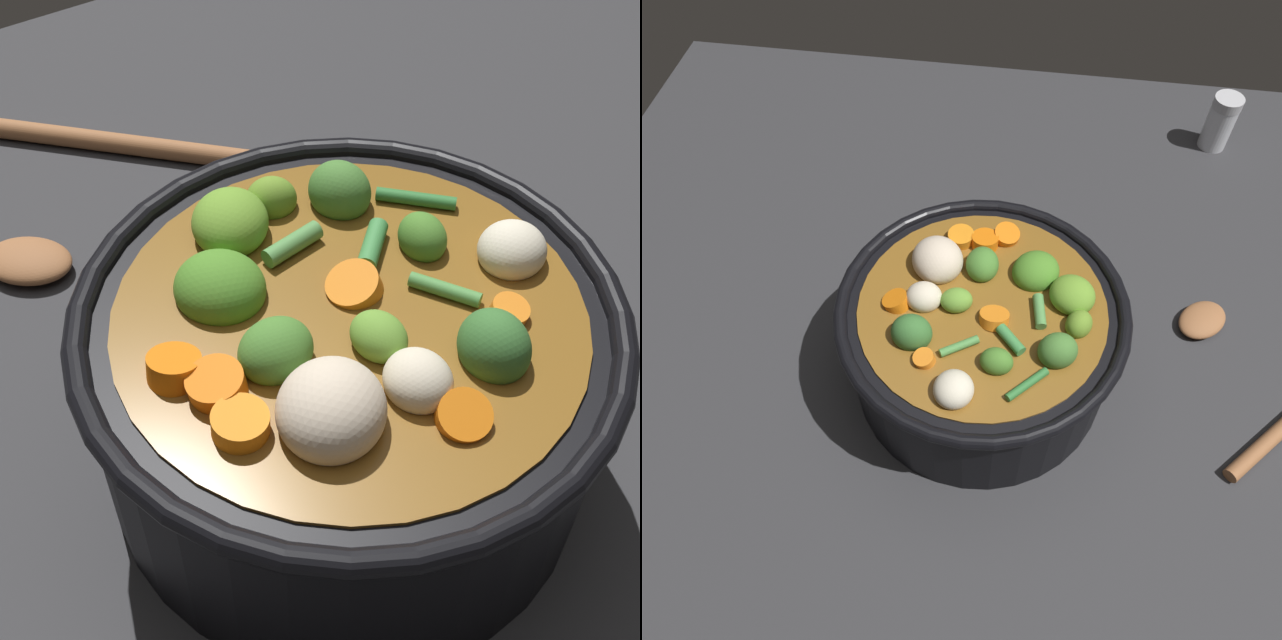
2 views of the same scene
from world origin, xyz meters
TOP-DOWN VIEW (x-y plane):
  - ground_plane at (0.00, 0.00)m, footprint 1.10×1.10m
  - cooking_pot at (-0.00, 0.00)m, footprint 0.28×0.28m
  - wooden_spoon at (-0.05, 0.29)m, footprint 0.22×0.22m
  - salt_shaker at (-0.41, 0.28)m, footprint 0.04×0.04m

SIDE VIEW (x-z plane):
  - ground_plane at x=0.00m, z-range 0.00..0.00m
  - wooden_spoon at x=-0.05m, z-range 0.00..0.02m
  - salt_shaker at x=-0.41m, z-range 0.00..0.08m
  - cooking_pot at x=0.00m, z-range -0.01..0.14m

